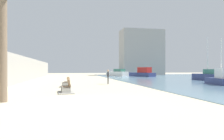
{
  "coord_description": "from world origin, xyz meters",
  "views": [
    {
      "loc": [
        -1.36,
        -10.75,
        1.76
      ],
      "look_at": [
        3.32,
        11.5,
        1.64
      ],
      "focal_mm": 33.13,
      "sensor_mm": 36.0,
      "label": 1
    }
  ],
  "objects_px": {
    "boat_far_right": "(209,76)",
    "boat_outer": "(117,73)",
    "person_walking": "(108,76)",
    "boat_nearest": "(142,73)",
    "bench_far": "(66,84)",
    "boat_mid_bay": "(223,79)",
    "bench_near": "(66,90)"
  },
  "relations": [
    {
      "from": "boat_far_right",
      "to": "boat_outer",
      "type": "height_order",
      "value": "boat_far_right"
    },
    {
      "from": "person_walking",
      "to": "boat_nearest",
      "type": "distance_m",
      "value": 24.97
    },
    {
      "from": "bench_far",
      "to": "boat_far_right",
      "type": "distance_m",
      "value": 21.83
    },
    {
      "from": "boat_mid_bay",
      "to": "boat_far_right",
      "type": "distance_m",
      "value": 8.54
    },
    {
      "from": "bench_near",
      "to": "boat_mid_bay",
      "type": "xyz_separation_m",
      "value": [
        16.8,
        4.13,
        0.47
      ]
    },
    {
      "from": "bench_far",
      "to": "boat_outer",
      "type": "height_order",
      "value": "boat_outer"
    },
    {
      "from": "boat_far_right",
      "to": "boat_outer",
      "type": "xyz_separation_m",
      "value": [
        -8.96,
        22.1,
        0.02
      ]
    },
    {
      "from": "person_walking",
      "to": "boat_nearest",
      "type": "xyz_separation_m",
      "value": [
        12.18,
        21.79,
        -0.18
      ]
    },
    {
      "from": "bench_near",
      "to": "bench_far",
      "type": "height_order",
      "value": "same"
    },
    {
      "from": "person_walking",
      "to": "boat_far_right",
      "type": "relative_size",
      "value": 0.25
    },
    {
      "from": "boat_mid_bay",
      "to": "boat_far_right",
      "type": "xyz_separation_m",
      "value": [
        4.02,
        7.54,
        -0.01
      ]
    },
    {
      "from": "bench_far",
      "to": "boat_far_right",
      "type": "relative_size",
      "value": 0.34
    },
    {
      "from": "boat_nearest",
      "to": "boat_outer",
      "type": "distance_m",
      "value": 6.43
    },
    {
      "from": "person_walking",
      "to": "boat_mid_bay",
      "type": "xyz_separation_m",
      "value": [
        12.14,
        -3.79,
        -0.27
      ]
    },
    {
      "from": "boat_outer",
      "to": "boat_far_right",
      "type": "bearing_deg",
      "value": -67.93
    },
    {
      "from": "person_walking",
      "to": "boat_outer",
      "type": "height_order",
      "value": "boat_outer"
    },
    {
      "from": "person_walking",
      "to": "boat_mid_bay",
      "type": "bearing_deg",
      "value": -17.34
    },
    {
      "from": "boat_outer",
      "to": "boat_mid_bay",
      "type": "bearing_deg",
      "value": -80.53
    },
    {
      "from": "boat_nearest",
      "to": "boat_mid_bay",
      "type": "distance_m",
      "value": 25.59
    },
    {
      "from": "boat_nearest",
      "to": "boat_mid_bay",
      "type": "xyz_separation_m",
      "value": [
        -0.04,
        -25.59,
        -0.09
      ]
    },
    {
      "from": "boat_nearest",
      "to": "boat_far_right",
      "type": "relative_size",
      "value": 1.16
    },
    {
      "from": "bench_near",
      "to": "boat_far_right",
      "type": "xyz_separation_m",
      "value": [
        20.81,
        11.67,
        0.47
      ]
    },
    {
      "from": "bench_near",
      "to": "boat_outer",
      "type": "distance_m",
      "value": 35.8
    },
    {
      "from": "bench_far",
      "to": "person_walking",
      "type": "xyz_separation_m",
      "value": [
        4.69,
        2.73,
        0.74
      ]
    },
    {
      "from": "person_walking",
      "to": "boat_outer",
      "type": "xyz_separation_m",
      "value": [
        7.2,
        25.85,
        -0.25
      ]
    },
    {
      "from": "bench_far",
      "to": "boat_far_right",
      "type": "xyz_separation_m",
      "value": [
        20.84,
        6.47,
        0.47
      ]
    },
    {
      "from": "bench_far",
      "to": "boat_mid_bay",
      "type": "xyz_separation_m",
      "value": [
        16.83,
        -1.07,
        0.47
      ]
    },
    {
      "from": "boat_nearest",
      "to": "boat_outer",
      "type": "xyz_separation_m",
      "value": [
        -4.98,
        4.06,
        -0.08
      ]
    },
    {
      "from": "boat_nearest",
      "to": "boat_outer",
      "type": "relative_size",
      "value": 1.0
    },
    {
      "from": "boat_mid_bay",
      "to": "boat_nearest",
      "type": "bearing_deg",
      "value": 89.91
    },
    {
      "from": "boat_mid_bay",
      "to": "bench_near",
      "type": "bearing_deg",
      "value": -166.18
    },
    {
      "from": "person_walking",
      "to": "boat_outer",
      "type": "relative_size",
      "value": 0.22
    }
  ]
}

